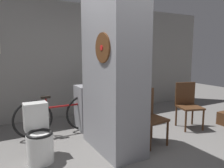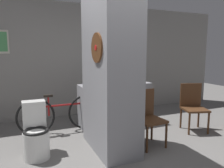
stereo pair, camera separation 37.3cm
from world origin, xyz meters
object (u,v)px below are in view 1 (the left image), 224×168
toilet (39,137)px  bottle_tall (128,78)px  chair_by_doorway (188,103)px  chair_near_pillar (148,114)px  bicycle (59,115)px

toilet → bottle_tall: 2.23m
toilet → chair_by_doorway: bearing=-0.6°
toilet → chair_near_pillar: bearing=-8.9°
toilet → bicycle: toilet is taller
chair_near_pillar → chair_by_doorway: bearing=7.5°
chair_near_pillar → bottle_tall: (0.29, 1.07, 0.48)m
chair_near_pillar → chair_by_doorway: same height
chair_by_doorway → bottle_tall: bottle_tall is taller
chair_near_pillar → toilet: bearing=167.3°
chair_by_doorway → bottle_tall: (-0.88, 0.83, 0.48)m
chair_by_doorway → bottle_tall: size_ratio=3.00×
chair_by_doorway → bottle_tall: bearing=153.7°
chair_near_pillar → bottle_tall: bearing=70.9°
bicycle → toilet: bearing=-121.9°
toilet → chair_by_doorway: size_ratio=0.88×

